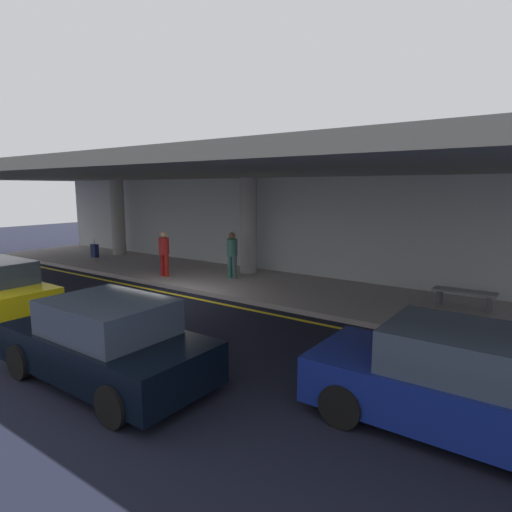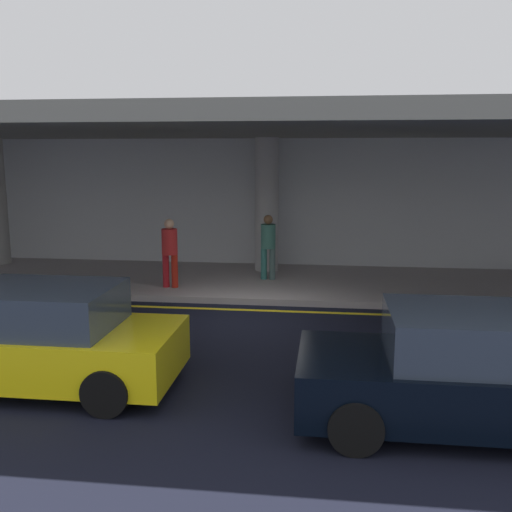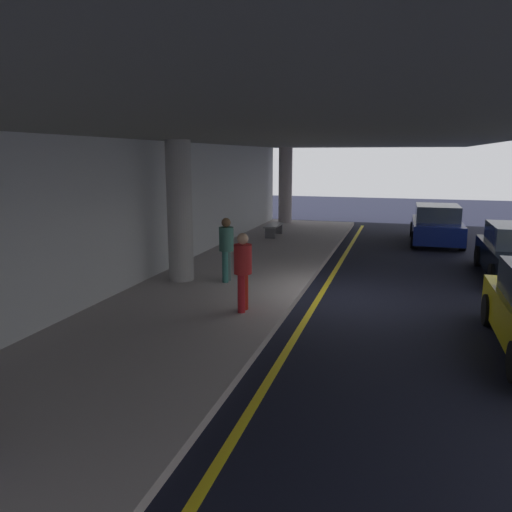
% 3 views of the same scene
% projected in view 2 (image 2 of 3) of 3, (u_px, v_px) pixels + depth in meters
% --- Properties ---
extents(ground_plane, '(60.00, 60.00, 0.00)m').
position_uv_depth(ground_plane, '(245.00, 318.00, 12.10)').
color(ground_plane, black).
extents(sidewalk, '(26.00, 4.20, 0.15)m').
position_uv_depth(sidewalk, '(262.00, 282.00, 15.11)').
color(sidewalk, '#9A9191').
rests_on(sidewalk, ground).
extents(lane_stripe_yellow, '(26.00, 0.14, 0.01)m').
position_uv_depth(lane_stripe_yellow, '(248.00, 310.00, 12.66)').
color(lane_stripe_yellow, yellow).
rests_on(lane_stripe_yellow, ground).
extents(support_column_left_mid, '(0.65, 0.65, 3.65)m').
position_uv_depth(support_column_left_mid, '(267.00, 205.00, 15.95)').
color(support_column_left_mid, '#989796').
rests_on(support_column_left_mid, sidewalk).
extents(ceiling_overhang, '(28.00, 13.20, 0.30)m').
position_uv_depth(ceiling_overhang, '(260.00, 129.00, 13.94)').
color(ceiling_overhang, slate).
rests_on(ceiling_overhang, support_column_far_left).
extents(terminal_back_wall, '(26.00, 0.30, 3.80)m').
position_uv_depth(terminal_back_wall, '(271.00, 204.00, 16.99)').
color(terminal_back_wall, '#B0B4B7').
rests_on(terminal_back_wall, ground).
extents(car_black, '(4.10, 1.92, 1.50)m').
position_uv_depth(car_black, '(466.00, 373.00, 7.17)').
color(car_black, black).
rests_on(car_black, ground).
extents(car_yellow_taxi, '(4.10, 1.92, 1.50)m').
position_uv_depth(car_yellow_taxi, '(40.00, 339.00, 8.45)').
color(car_yellow_taxi, yellow).
rests_on(car_yellow_taxi, ground).
extents(traveler_with_luggage, '(0.38, 0.38, 1.68)m').
position_uv_depth(traveler_with_luggage, '(170.00, 248.00, 14.00)').
color(traveler_with_luggage, maroon).
rests_on(traveler_with_luggage, sidewalk).
extents(person_waiting_for_ride, '(0.38, 0.38, 1.68)m').
position_uv_depth(person_waiting_for_ride, '(268.00, 243.00, 14.89)').
color(person_waiting_for_ride, '#285F58').
rests_on(person_waiting_for_ride, sidewalk).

